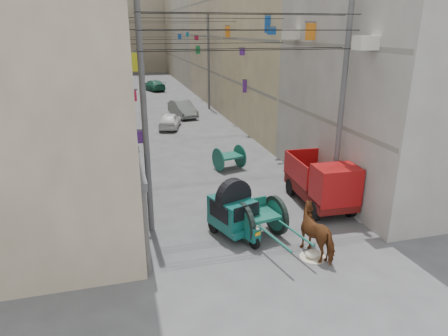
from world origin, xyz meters
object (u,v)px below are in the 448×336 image
object	(u,v)px
mini_truck	(324,186)
feed_sack	(313,254)
distant_car_grey	(183,109)
second_cart	(229,157)
distant_car_green	(153,85)
horse	(319,232)
auto_rickshaw	(234,211)
tonga_cart	(260,218)
distant_car_white	(170,120)

from	to	relation	value
mini_truck	feed_sack	distance (m)	3.86
mini_truck	distant_car_grey	xyz separation A→B (m)	(-2.46, 19.20, -0.34)
second_cart	distant_car_green	distance (m)	29.12
distant_car_grey	horse	bearing A→B (deg)	-98.03
mini_truck	distant_car_green	world-z (taller)	mini_truck
second_cart	distant_car_green	xyz separation A→B (m)	(-1.03, 29.10, -0.04)
auto_rickshaw	tonga_cart	size ratio (longest dim) A/B	0.72
auto_rickshaw	distant_car_grey	bearing A→B (deg)	65.78
second_cart	distant_car_white	distance (m)	9.95
mini_truck	auto_rickshaw	bearing A→B (deg)	-162.24
distant_car_grey	distant_car_green	world-z (taller)	distant_car_grey
tonga_cart	distant_car_white	distance (m)	16.97
auto_rickshaw	second_cart	xyz separation A→B (m)	(1.73, 6.74, -0.29)
tonga_cart	second_cart	world-z (taller)	tonga_cart
distant_car_green	distant_car_grey	bearing A→B (deg)	74.48
distant_car_grey	distant_car_green	bearing A→B (deg)	83.46
auto_rickshaw	distant_car_grey	distance (m)	20.35
distant_car_green	feed_sack	bearing A→B (deg)	73.22
auto_rickshaw	mini_truck	distance (m)	4.19
mini_truck	distant_car_grey	size ratio (longest dim) A/B	0.95
second_cart	auto_rickshaw	bearing A→B (deg)	-119.29
horse	auto_rickshaw	bearing A→B (deg)	-52.60
second_cart	horse	world-z (taller)	horse
mini_truck	distant_car_green	xyz separation A→B (m)	(-3.34, 34.75, -0.40)
auto_rickshaw	horse	world-z (taller)	auto_rickshaw
second_cart	horse	size ratio (longest dim) A/B	0.88
horse	distant_car_white	bearing A→B (deg)	-95.67
distant_car_grey	distant_car_green	size ratio (longest dim) A/B	0.97
mini_truck	horse	size ratio (longest dim) A/B	2.07
horse	distant_car_white	xyz separation A→B (m)	(-2.23, 18.44, -0.21)
feed_sack	distant_car_white	distance (m)	18.72
distant_car_white	distant_car_green	bearing A→B (deg)	-76.05
mini_truck	distant_car_white	bearing A→B (deg)	107.20
feed_sack	distant_car_grey	distance (m)	22.37
second_cart	feed_sack	size ratio (longest dim) A/B	3.14
mini_truck	second_cart	bearing A→B (deg)	114.89
mini_truck	horse	world-z (taller)	mini_truck
second_cart	distant_car_green	world-z (taller)	second_cart
distant_car_green	auto_rickshaw	bearing A→B (deg)	70.12
tonga_cart	distant_car_white	world-z (taller)	tonga_cart
distant_car_white	distant_car_green	size ratio (longest dim) A/B	0.81
auto_rickshaw	distant_car_white	size ratio (longest dim) A/B	0.70
auto_rickshaw	distant_car_green	xyz separation A→B (m)	(0.70, 35.84, -0.34)
tonga_cart	mini_truck	bearing A→B (deg)	13.59
mini_truck	feed_sack	bearing A→B (deg)	-120.10
feed_sack	horse	xyz separation A→B (m)	(0.25, 0.17, 0.64)
auto_rickshaw	mini_truck	world-z (taller)	mini_truck
tonga_cart	distant_car_green	bearing A→B (deg)	78.76
second_cart	distant_car_white	bearing A→B (deg)	84.98
horse	tonga_cart	bearing A→B (deg)	-58.67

